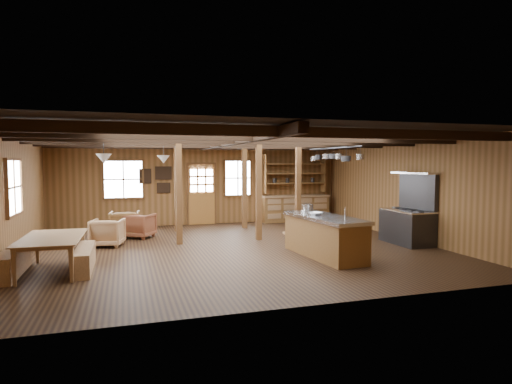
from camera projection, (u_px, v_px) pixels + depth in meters
room at (232, 193)px, 10.62m from camera, size 10.04×9.04×2.84m
ceiling_joists at (231, 142)px, 10.70m from camera, size 9.80×8.82×0.18m
timber_posts at (233, 188)px, 12.76m from camera, size 3.95×2.35×2.80m
back_door at (202, 199)px, 14.90m from camera, size 1.02×0.08×2.15m
window_back_left at (123, 179)px, 14.10m from camera, size 1.32×0.06×1.32m
window_back_right at (238, 178)px, 15.24m from camera, size 1.02×0.06×1.32m
window_left at (13, 187)px, 9.63m from camera, size 0.14×1.24×1.32m
notice_boards at (158, 178)px, 14.41m from camera, size 1.08×0.03×0.90m
back_counter at (295, 205)px, 15.68m from camera, size 2.55×0.60×2.45m
pendant_lamps at (137, 159)px, 10.86m from camera, size 1.86×2.36×0.66m
pot_rack at (332, 157)px, 11.79m from camera, size 0.45×3.00×0.38m
kitchen_island at (324, 236)px, 9.80m from camera, size 1.12×2.57×1.20m
step_stool at (293, 229)px, 12.71m from camera, size 0.47×0.38×0.37m
commercial_range at (409, 220)px, 11.37m from camera, size 0.80×1.54×1.90m
dining_table at (55, 254)px, 8.41m from camera, size 1.16×2.03×0.70m
bench_wall at (12, 263)px, 8.20m from camera, size 0.33×1.75×0.48m
bench_aisle at (85, 259)px, 8.58m from camera, size 0.31×1.66×0.46m
armchair_a at (125, 224)px, 12.32m from camera, size 0.88×0.90×0.76m
armchair_b at (139, 226)px, 12.23m from camera, size 1.04×1.05×0.71m
armchair_c at (108, 233)px, 11.00m from camera, size 0.92×0.93×0.71m
counter_pot at (307, 208)px, 10.73m from camera, size 0.29×0.29×0.17m
bowl at (316, 214)px, 9.90m from camera, size 0.37×0.37×0.07m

